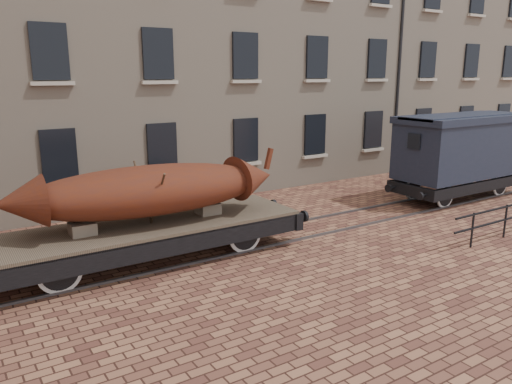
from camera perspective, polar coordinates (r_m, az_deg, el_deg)
ground at (r=15.62m, az=5.33°, el=-4.35°), size 90.00×90.00×0.00m
warehouse_cream at (r=24.98m, az=-3.53°, el=18.55°), size 40.00×10.19×14.00m
rail_track at (r=15.61m, az=5.33°, el=-4.25°), size 30.00×1.52×0.06m
flatcar_wagon at (r=13.03m, az=-11.99°, el=-4.40°), size 8.82×2.39×1.33m
iron_boat at (r=12.76m, az=-12.07°, el=0.22°), size 7.17×2.35×1.69m
goods_van at (r=20.71m, az=22.40°, el=4.85°), size 6.27×2.28×3.24m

